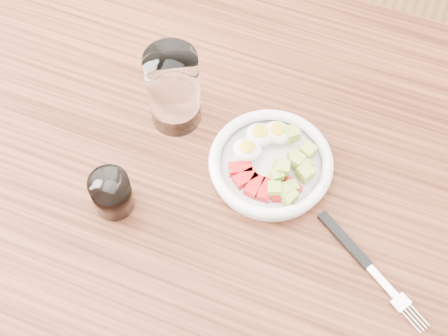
{
  "coord_description": "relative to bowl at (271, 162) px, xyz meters",
  "views": [
    {
      "loc": [
        0.16,
        -0.42,
        1.62
      ],
      "look_at": [
        -0.01,
        0.01,
        0.8
      ],
      "focal_mm": 50.0,
      "sensor_mm": 36.0,
      "label": 1
    }
  ],
  "objects": [
    {
      "name": "bowl",
      "position": [
        0.0,
        0.0,
        0.0
      ],
      "size": [
        0.19,
        0.19,
        0.05
      ],
      "color": "white",
      "rests_on": "dining_table"
    },
    {
      "name": "coffee_glass",
      "position": [
        -0.2,
        -0.15,
        0.02
      ],
      "size": [
        0.06,
        0.06,
        0.07
      ],
      "color": "white",
      "rests_on": "dining_table"
    },
    {
      "name": "fork",
      "position": [
        0.17,
        -0.09,
        -0.01
      ],
      "size": [
        0.19,
        0.13,
        0.01
      ],
      "color": "black",
      "rests_on": "dining_table"
    },
    {
      "name": "ground",
      "position": [
        -0.05,
        -0.05,
        -0.79
      ],
      "size": [
        4.0,
        4.0,
        0.0
      ],
      "primitive_type": "plane",
      "color": "brown",
      "rests_on": "ground"
    },
    {
      "name": "water_glass",
      "position": [
        -0.18,
        0.04,
        0.06
      ],
      "size": [
        0.08,
        0.08,
        0.15
      ],
      "primitive_type": "cylinder",
      "color": "white",
      "rests_on": "dining_table"
    },
    {
      "name": "dining_table",
      "position": [
        -0.05,
        -0.05,
        -0.12
      ],
      "size": [
        1.5,
        0.9,
        0.77
      ],
      "color": "brown",
      "rests_on": "ground"
    }
  ]
}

